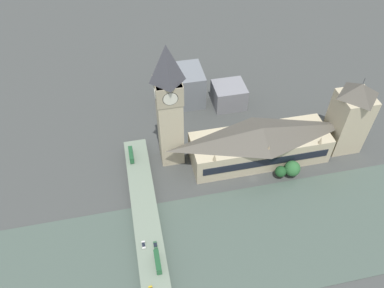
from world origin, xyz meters
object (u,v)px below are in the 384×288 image
object	(u,v)px
victoria_tower	(350,116)
double_decker_bus_mid	(131,155)
car_northbound_tail	(155,245)
road_bridge	(151,254)
double_decker_bus_lead	(158,262)
clock_tower	(169,105)
parliament_hall	(260,144)
car_southbound_mid	(144,245)

from	to	relation	value
victoria_tower	double_decker_bus_mid	xyz separation A→B (m)	(11.99, 135.05, -17.02)
car_northbound_tail	road_bridge	bearing A→B (deg)	141.60
double_decker_bus_lead	double_decker_bus_mid	bearing A→B (deg)	4.56
clock_tower	double_decker_bus_lead	size ratio (longest dim) A/B	6.96
parliament_hall	clock_tower	distance (m)	62.53
car_northbound_tail	victoria_tower	bearing A→B (deg)	-68.36
double_decker_bus_mid	parliament_hall	bearing A→B (deg)	-98.69
double_decker_bus_mid	car_southbound_mid	distance (m)	61.79
double_decker_bus_lead	car_southbound_mid	bearing A→B (deg)	26.38
victoria_tower	road_bridge	distance (m)	144.11
road_bridge	car_northbound_tail	size ratio (longest dim) A/B	38.75
parliament_hall	car_northbound_tail	bearing A→B (deg)	125.12
parliament_hall	clock_tower	world-z (taller)	clock_tower
parliament_hall	double_decker_bus_mid	world-z (taller)	parliament_hall
victoria_tower	car_southbound_mid	world-z (taller)	victoria_tower
parliament_hall	road_bridge	distance (m)	93.54
parliament_hall	car_northbound_tail	xyz separation A→B (m)	(-51.14, 72.70, -7.00)
parliament_hall	car_northbound_tail	size ratio (longest dim) A/B	20.37
road_bridge	clock_tower	bearing A→B (deg)	-18.29
double_decker_bus_lead	car_northbound_tail	distance (m)	10.20
double_decker_bus_lead	car_southbound_mid	distance (m)	12.92
victoria_tower	car_southbound_mid	xyz separation A→B (m)	(-49.77, 134.89, -18.88)
victoria_tower	road_bridge	world-z (taller)	victoria_tower
clock_tower	victoria_tower	distance (m)	111.93
double_decker_bus_lead	car_southbound_mid	size ratio (longest dim) A/B	2.71
victoria_tower	double_decker_bus_mid	world-z (taller)	victoria_tower
victoria_tower	parliament_hall	bearing A→B (deg)	90.06
road_bridge	car_southbound_mid	distance (m)	6.04
victoria_tower	car_southbound_mid	bearing A→B (deg)	110.25
car_southbound_mid	clock_tower	bearing A→B (deg)	-22.18
double_decker_bus_lead	double_decker_bus_mid	size ratio (longest dim) A/B	1.02
clock_tower	double_decker_bus_mid	bearing A→B (deg)	89.57
parliament_hall	clock_tower	bearing A→B (deg)	77.51
clock_tower	victoria_tower	xyz separation A→B (m)	(-11.79, -109.79, -18.32)
double_decker_bus_mid	car_southbound_mid	size ratio (longest dim) A/B	2.65
road_bridge	double_decker_bus_lead	world-z (taller)	double_decker_bus_lead
clock_tower	double_decker_bus_lead	xyz separation A→B (m)	(-73.02, 19.42, -35.32)
clock_tower	road_bridge	xyz separation A→B (m)	(-66.46, 21.97, -38.84)
parliament_hall	double_decker_bus_lead	xyz separation A→B (m)	(-61.17, 72.90, -5.17)
victoria_tower	road_bridge	xyz separation A→B (m)	(-54.66, 131.76, -20.52)
victoria_tower	car_southbound_mid	distance (m)	145.01
parliament_hall	double_decker_bus_lead	bearing A→B (deg)	130.00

